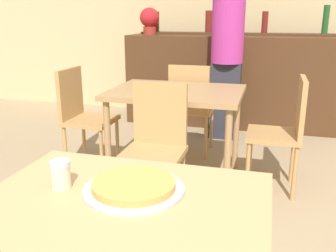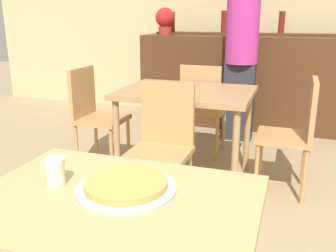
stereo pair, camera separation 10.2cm
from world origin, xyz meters
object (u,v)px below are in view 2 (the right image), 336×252
at_px(chair_far_side_right, 296,129).
at_px(pizza_tray, 126,186).
at_px(chair_far_side_back, 202,104).
at_px(cheese_shaker, 55,171).
at_px(chair_far_side_left, 94,111).
at_px(person_standing, 241,52).
at_px(potted_plant, 165,20).
at_px(chair_far_side_front, 163,140).

height_order(chair_far_side_right, pizza_tray, chair_far_side_right).
bearing_deg(chair_far_side_back, cheese_shaker, 90.53).
bearing_deg(chair_far_side_back, chair_far_side_right, 146.39).
height_order(chair_far_side_left, person_standing, person_standing).
height_order(chair_far_side_left, potted_plant, potted_plant).
xyz_separation_m(chair_far_side_left, pizza_tray, (1.13, -1.74, 0.24)).
bearing_deg(chair_far_side_front, potted_plant, 108.82).
bearing_deg(chair_far_side_right, person_standing, -153.51).
distance_m(chair_far_side_left, chair_far_side_right, 1.70).
relative_size(chair_far_side_right, person_standing, 0.51).
bearing_deg(potted_plant, person_standing, -27.08).
distance_m(chair_far_side_right, potted_plant, 2.50).
height_order(pizza_tray, cheese_shaker, cheese_shaker).
relative_size(chair_far_side_front, chair_far_side_back, 1.00).
height_order(chair_far_side_right, potted_plant, potted_plant).
distance_m(chair_far_side_front, chair_far_side_right, 1.02).
height_order(pizza_tray, person_standing, person_standing).
bearing_deg(cheese_shaker, chair_far_side_right, 64.98).
bearing_deg(person_standing, cheese_shaker, -94.42).
xyz_separation_m(pizza_tray, cheese_shaker, (-0.26, -0.04, 0.04)).
bearing_deg(pizza_tray, cheese_shaker, -170.73).
xyz_separation_m(chair_far_side_back, chair_far_side_right, (0.85, -0.57, 0.00)).
distance_m(chair_far_side_front, person_standing, 1.84).
xyz_separation_m(chair_far_side_front, chair_far_side_back, (0.00, 1.13, 0.00)).
xyz_separation_m(chair_far_side_front, chair_far_side_right, (0.85, 0.57, 0.00)).
bearing_deg(chair_far_side_right, chair_far_side_back, -123.61).
xyz_separation_m(chair_far_side_right, potted_plant, (-1.64, 1.73, 0.76)).
distance_m(chair_far_side_front, chair_far_side_left, 1.02).
xyz_separation_m(cheese_shaker, potted_plant, (-0.81, 3.51, 0.49)).
xyz_separation_m(chair_far_side_back, cheese_shaker, (0.02, -2.35, 0.27)).
distance_m(person_standing, potted_plant, 1.21).
relative_size(chair_far_side_front, chair_far_side_right, 1.00).
xyz_separation_m(chair_far_side_left, chair_far_side_right, (1.70, 0.00, 0.00)).
relative_size(chair_far_side_back, chair_far_side_left, 1.00).
distance_m(cheese_shaker, potted_plant, 3.64).
bearing_deg(chair_far_side_front, person_standing, 81.88).
xyz_separation_m(chair_far_side_left, cheese_shaker, (0.87, -1.78, 0.27)).
xyz_separation_m(chair_far_side_right, cheese_shaker, (-0.83, -1.78, 0.27)).
distance_m(chair_far_side_back, chair_far_side_right, 1.02).
relative_size(chair_far_side_front, pizza_tray, 2.51).
distance_m(pizza_tray, cheese_shaker, 0.27).
distance_m(chair_far_side_back, chair_far_side_left, 1.02).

